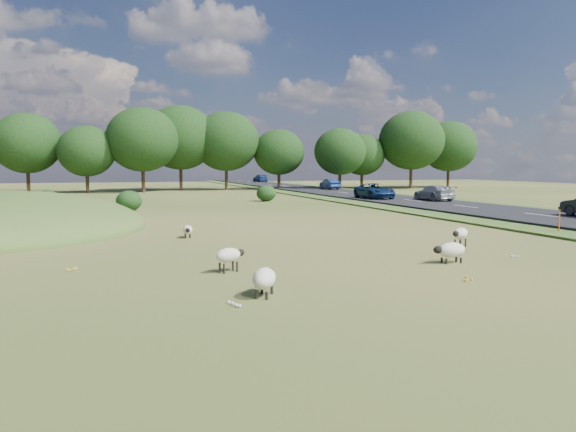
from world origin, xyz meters
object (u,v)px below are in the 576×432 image
object	(u,v)px
sheep_0	(451,250)
sheep_2	(265,278)
car_4	(375,191)
sheep_1	(460,234)
car_2	(330,184)
sheep_3	(188,230)
car_5	(434,193)
car_1	(260,178)
sheep_4	(229,255)
marker_post	(559,222)

from	to	relation	value
sheep_0	sheep_2	distance (m)	7.89
sheep_2	car_4	size ratio (longest dim) A/B	0.26
sheep_1	car_2	distance (m)	52.21
sheep_0	car_4	world-z (taller)	car_4
car_4	sheep_1	bearing A→B (deg)	-109.60
sheep_0	car_2	distance (m)	55.99
sheep_3	car_5	world-z (taller)	car_5
sheep_2	car_2	distance (m)	61.21
car_5	sheep_1	bearing A→B (deg)	60.23
car_4	car_5	xyz separation A→B (m)	(3.80, -4.30, -0.03)
car_4	car_2	bearing A→B (deg)	79.87
sheep_3	car_1	bearing A→B (deg)	168.70
sheep_1	car_5	bearing A→B (deg)	-153.52
sheep_1	sheep_2	distance (m)	11.60
sheep_2	car_5	size ratio (longest dim) A/B	0.28
car_2	car_5	xyz separation A→B (m)	(0.00, -25.57, -0.00)
sheep_2	sheep_3	world-z (taller)	sheep_2
sheep_1	car_2	size ratio (longest dim) A/B	0.27
sheep_4	car_4	distance (m)	37.60
car_2	car_4	xyz separation A→B (m)	(-3.80, -21.26, 0.02)
sheep_2	car_2	xyz separation A→B (m)	(24.03, 56.30, 0.47)
sheep_2	sheep_4	world-z (taller)	sheep_4
sheep_1	sheep_4	world-z (taller)	sheep_1
sheep_3	car_2	bearing A→B (deg)	156.41
sheep_2	sheep_4	bearing A→B (deg)	31.26
sheep_2	car_4	bearing A→B (deg)	-2.30
sheep_0	car_5	distance (m)	32.49
sheep_4	car_1	distance (m)	92.99
marker_post	sheep_1	bearing A→B (deg)	-161.03
car_1	car_2	xyz separation A→B (m)	(0.00, -36.95, -0.04)
sheep_1	car_4	xyz separation A→B (m)	(10.33, 29.00, 0.40)
sheep_0	car_4	distance (m)	34.67
marker_post	sheep_2	bearing A→B (deg)	-153.63
marker_post	sheep_0	size ratio (longest dim) A/B	0.96
sheep_1	car_1	xyz separation A→B (m)	(14.13, 87.22, 0.42)
car_5	sheep_3	bearing A→B (deg)	36.84
car_1	car_4	xyz separation A→B (m)	(-3.80, -58.22, -0.02)
marker_post	car_5	xyz separation A→B (m)	(6.76, 22.17, 0.34)
car_2	sheep_1	bearing A→B (deg)	74.30
marker_post	sheep_2	xyz separation A→B (m)	(-17.27, -8.56, -0.13)
marker_post	car_2	xyz separation A→B (m)	(6.76, 47.73, 0.34)
car_1	car_5	xyz separation A→B (m)	(0.00, -62.52, -0.05)
sheep_1	car_4	distance (m)	30.79
sheep_0	sheep_4	distance (m)	7.60
sheep_3	car_4	size ratio (longest dim) A/B	0.20
car_2	car_5	distance (m)	25.57
car_1	marker_post	bearing A→B (deg)	85.44
sheep_1	car_4	size ratio (longest dim) A/B	0.22
sheep_0	car_4	size ratio (longest dim) A/B	0.24
sheep_1	car_2	xyz separation A→B (m)	(14.13, 50.26, 0.38)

